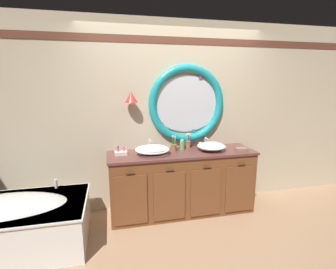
# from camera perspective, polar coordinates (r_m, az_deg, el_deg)

# --- Properties ---
(ground_plane) EXTENTS (14.00, 14.00, 0.00)m
(ground_plane) POSITION_cam_1_polar(r_m,az_deg,el_deg) (3.46, 3.51, -19.11)
(ground_plane) COLOR tan
(back_wall_assembly) EXTENTS (6.40, 0.26, 2.60)m
(back_wall_assembly) POSITION_cam_1_polar(r_m,az_deg,el_deg) (3.56, 1.37, 4.48)
(back_wall_assembly) COLOR beige
(back_wall_assembly) RESTS_ON ground_plane
(vanity_counter) EXTENTS (1.97, 0.60, 0.86)m
(vanity_counter) POSITION_cam_1_polar(r_m,az_deg,el_deg) (3.51, 3.16, -10.70)
(vanity_counter) COLOR brown
(vanity_counter) RESTS_ON ground_plane
(bathtub) EXTENTS (1.71, 0.92, 0.60)m
(bathtub) POSITION_cam_1_polar(r_m,az_deg,el_deg) (3.32, -33.24, -16.54)
(bathtub) COLOR white
(bathtub) RESTS_ON ground_plane
(sink_basin_left) EXTENTS (0.45, 0.45, 0.13)m
(sink_basin_left) POSITION_cam_1_polar(r_m,az_deg,el_deg) (3.24, -3.56, -3.42)
(sink_basin_left) COLOR white
(sink_basin_left) RESTS_ON vanity_counter
(sink_basin_right) EXTENTS (0.39, 0.39, 0.12)m
(sink_basin_right) POSITION_cam_1_polar(r_m,az_deg,el_deg) (3.46, 9.87, -2.65)
(sink_basin_right) COLOR white
(sink_basin_right) RESTS_ON vanity_counter
(faucet_set_left) EXTENTS (0.22, 0.14, 0.15)m
(faucet_set_left) POSITION_cam_1_polar(r_m,az_deg,el_deg) (3.45, -4.17, -2.50)
(faucet_set_left) COLOR silver
(faucet_set_left) RESTS_ON vanity_counter
(faucet_set_right) EXTENTS (0.21, 0.11, 0.14)m
(faucet_set_right) POSITION_cam_1_polar(r_m,az_deg,el_deg) (3.66, 8.51, -1.88)
(faucet_set_right) COLOR silver
(faucet_set_right) RESTS_ON vanity_counter
(toothbrush_holder_left) EXTENTS (0.08, 0.08, 0.21)m
(toothbrush_holder_left) POSITION_cam_1_polar(r_m,az_deg,el_deg) (3.39, 1.31, -2.87)
(toothbrush_holder_left) COLOR #996647
(toothbrush_holder_left) RESTS_ON vanity_counter
(toothbrush_holder_right) EXTENTS (0.09, 0.09, 0.21)m
(toothbrush_holder_right) POSITION_cam_1_polar(r_m,az_deg,el_deg) (3.56, 4.56, -2.11)
(toothbrush_holder_right) COLOR #996647
(toothbrush_holder_right) RESTS_ON vanity_counter
(soap_dispenser) EXTENTS (0.07, 0.07, 0.15)m
(soap_dispenser) POSITION_cam_1_polar(r_m,az_deg,el_deg) (3.47, 3.24, -2.35)
(soap_dispenser) COLOR #6BAD66
(soap_dispenser) RESTS_ON vanity_counter
(folded_hand_towel) EXTENTS (0.17, 0.12, 0.04)m
(folded_hand_towel) POSITION_cam_1_polar(r_m,az_deg,el_deg) (3.55, 16.35, -3.26)
(folded_hand_towel) COLOR #936B56
(folded_hand_towel) RESTS_ON vanity_counter
(toiletry_basket) EXTENTS (0.16, 0.12, 0.12)m
(toiletry_basket) POSITION_cam_1_polar(r_m,az_deg,el_deg) (3.27, -10.68, -4.10)
(toiletry_basket) COLOR beige
(toiletry_basket) RESTS_ON vanity_counter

